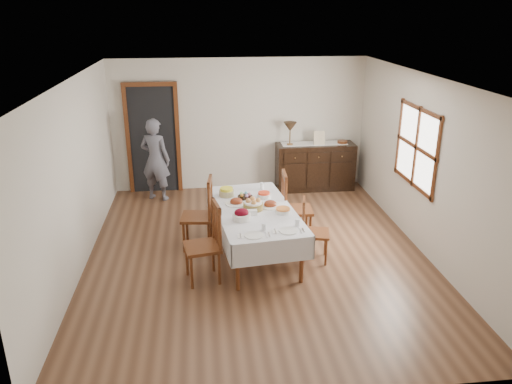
{
  "coord_description": "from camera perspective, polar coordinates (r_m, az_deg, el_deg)",
  "views": [
    {
      "loc": [
        -0.78,
        -6.71,
        3.51
      ],
      "look_at": [
        0.0,
        0.1,
        0.95
      ],
      "focal_mm": 35.0,
      "sensor_mm": 36.0,
      "label": 1
    }
  ],
  "objects": [
    {
      "name": "glass_far_b",
      "position": [
        8.0,
        0.68,
        0.68
      ],
      "size": [
        0.06,
        0.06,
        0.11
      ],
      "color": "white",
      "rests_on": "dining_table"
    },
    {
      "name": "sideboard",
      "position": [
        10.16,
        6.75,
        2.92
      ],
      "size": [
        1.56,
        0.56,
        0.93
      ],
      "color": "black",
      "rests_on": "ground"
    },
    {
      "name": "deco_bowl",
      "position": [
        10.13,
        9.84,
        5.64
      ],
      "size": [
        0.2,
        0.2,
        0.06
      ],
      "color": "#592C14",
      "rests_on": "sideboard"
    },
    {
      "name": "chair_left_near",
      "position": [
        6.71,
        -5.71,
        -5.73
      ],
      "size": [
        0.53,
        0.53,
        1.1
      ],
      "rotation": [
        0.0,
        0.0,
        -1.39
      ],
      "color": "#592C14",
      "rests_on": "ground"
    },
    {
      "name": "room_shell",
      "position": [
        7.39,
        -1.41,
        5.85
      ],
      "size": [
        5.02,
        6.02,
        2.65
      ],
      "color": "silver",
      "rests_on": "ground"
    },
    {
      "name": "ham_platter_a",
      "position": [
        7.42,
        -2.27,
        -1.16
      ],
      "size": [
        0.33,
        0.33,
        0.11
      ],
      "color": "white",
      "rests_on": "dining_table"
    },
    {
      "name": "pineapple_bowl",
      "position": [
        7.73,
        -3.39,
        -0.01
      ],
      "size": [
        0.23,
        0.23,
        0.13
      ],
      "color": "tan",
      "rests_on": "dining_table"
    },
    {
      "name": "carrot_bowl",
      "position": [
        7.66,
        0.92,
        -0.34
      ],
      "size": [
        0.2,
        0.2,
        0.09
      ],
      "color": "white",
      "rests_on": "dining_table"
    },
    {
      "name": "casserole_dish",
      "position": [
        7.11,
        3.09,
        -2.11
      ],
      "size": [
        0.21,
        0.21,
        0.07
      ],
      "color": "white",
      "rests_on": "dining_table"
    },
    {
      "name": "runner",
      "position": [
        10.06,
        6.65,
        5.54
      ],
      "size": [
        1.3,
        0.35,
        0.01
      ],
      "color": "white",
      "rests_on": "sideboard"
    },
    {
      "name": "picture_frame",
      "position": [
        9.93,
        7.24,
        6.13
      ],
      "size": [
        0.22,
        0.08,
        0.28
      ],
      "color": "beige",
      "rests_on": "sideboard"
    },
    {
      "name": "butter_dish",
      "position": [
        7.03,
        -0.45,
        -2.34
      ],
      "size": [
        0.15,
        0.11,
        0.07
      ],
      "color": "white",
      "rests_on": "dining_table"
    },
    {
      "name": "chair_right_far",
      "position": [
        7.84,
        4.31,
        -1.62
      ],
      "size": [
        0.49,
        0.49,
        1.12
      ],
      "rotation": [
        0.0,
        0.0,
        1.52
      ],
      "color": "#592C14",
      "rests_on": "ground"
    },
    {
      "name": "beet_bowl",
      "position": [
        6.86,
        -1.66,
        -2.66
      ],
      "size": [
        0.26,
        0.26,
        0.16
      ],
      "color": "white",
      "rests_on": "dining_table"
    },
    {
      "name": "glass_far_a",
      "position": [
        7.78,
        -2.74,
        0.01
      ],
      "size": [
        0.06,
        0.06,
        0.09
      ],
      "color": "white",
      "rests_on": "dining_table"
    },
    {
      "name": "setting_right",
      "position": [
        6.6,
        4.02,
        -4.12
      ],
      "size": [
        0.43,
        0.31,
        0.1
      ],
      "color": "white",
      "rests_on": "dining_table"
    },
    {
      "name": "egg_basket",
      "position": [
        7.61,
        -1.25,
        -0.55
      ],
      "size": [
        0.23,
        0.23,
        0.1
      ],
      "color": "black",
      "rests_on": "dining_table"
    },
    {
      "name": "table_lamp",
      "position": [
        9.82,
        3.92,
        7.37
      ],
      "size": [
        0.26,
        0.26,
        0.46
      ],
      "color": "brown",
      "rests_on": "sideboard"
    },
    {
      "name": "setting_left",
      "position": [
        6.46,
        0.1,
        -4.64
      ],
      "size": [
        0.43,
        0.31,
        0.1
      ],
      "color": "white",
      "rests_on": "dining_table"
    },
    {
      "name": "bread_basket",
      "position": [
        7.2,
        -0.33,
        -1.49
      ],
      "size": [
        0.29,
        0.29,
        0.18
      ],
      "color": "olive",
      "rests_on": "dining_table"
    },
    {
      "name": "person",
      "position": [
        9.61,
        -11.44,
        3.96
      ],
      "size": [
        0.62,
        0.51,
        1.69
      ],
      "primitive_type": "imported",
      "rotation": [
        0.0,
        0.0,
        2.75
      ],
      "color": "#5A5A66",
      "rests_on": "ground"
    },
    {
      "name": "chair_left_far",
      "position": [
        7.61,
        -6.34,
        -2.4
      ],
      "size": [
        0.51,
        0.51,
        1.12
      ],
      "rotation": [
        0.0,
        0.0,
        -1.68
      ],
      "color": "#592C14",
      "rests_on": "ground"
    },
    {
      "name": "ground",
      "position": [
        7.61,
        0.09,
        -6.98
      ],
      "size": [
        6.0,
        6.0,
        0.0
      ],
      "primitive_type": "plane",
      "color": "brown"
    },
    {
      "name": "ham_platter_b",
      "position": [
        7.32,
        1.64,
        -1.46
      ],
      "size": [
        0.32,
        0.32,
        0.11
      ],
      "color": "white",
      "rests_on": "dining_table"
    },
    {
      "name": "chair_right_near",
      "position": [
        7.26,
        6.41,
        -4.29
      ],
      "size": [
        0.47,
        0.47,
        0.95
      ],
      "rotation": [
        0.0,
        0.0,
        1.36
      ],
      "color": "#592C14",
      "rests_on": "ground"
    },
    {
      "name": "dining_table",
      "position": [
        7.28,
        -0.18,
        -2.58
      ],
      "size": [
        1.35,
        2.28,
        0.75
      ],
      "rotation": [
        0.0,
        0.0,
        0.12
      ],
      "color": "silver",
      "rests_on": "ground"
    }
  ]
}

